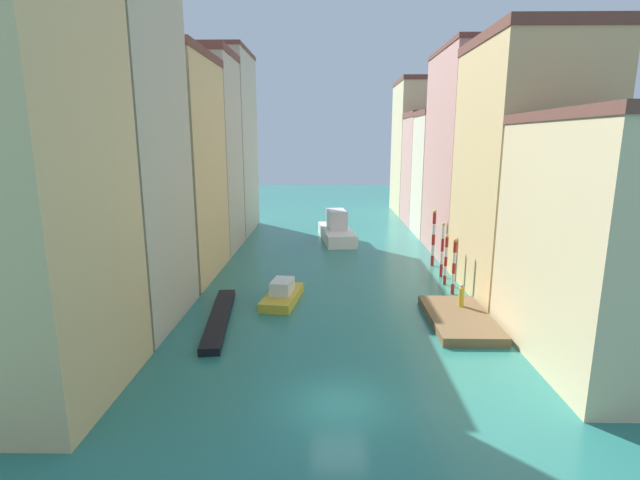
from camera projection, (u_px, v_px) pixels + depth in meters
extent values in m
plane|color=#28756B|center=(333.00, 262.00, 44.48)|extent=(154.00, 154.00, 0.00)
cube|color=#DBB77A|center=(11.00, 196.00, 19.56)|extent=(7.61, 8.37, 18.22)
cube|color=#BCB299|center=(106.00, 147.00, 27.93)|extent=(7.61, 9.02, 21.93)
cube|color=#DBB77A|center=(167.00, 171.00, 38.59)|extent=(7.61, 10.67, 17.66)
cube|color=brown|center=(159.00, 54.00, 36.65)|extent=(7.76, 10.88, 0.66)
cube|color=#BCB299|center=(199.00, 157.00, 47.92)|extent=(7.61, 8.33, 19.33)
cube|color=brown|center=(193.00, 53.00, 45.80)|extent=(7.76, 8.50, 0.71)
cube|color=#BCB299|center=(220.00, 145.00, 57.54)|extent=(7.61, 11.02, 21.38)
cube|color=brown|center=(216.00, 51.00, 55.22)|extent=(7.76, 11.24, 0.46)
cube|color=beige|center=(613.00, 246.00, 23.52)|extent=(7.61, 11.56, 12.32)
cube|color=brown|center=(631.00, 115.00, 22.16)|extent=(7.76, 11.79, 0.53)
cube|color=#DBB77A|center=(524.00, 174.00, 34.31)|extent=(7.61, 11.06, 17.93)
cube|color=brown|center=(536.00, 38.00, 32.33)|extent=(7.76, 11.28, 0.71)
cube|color=tan|center=(476.00, 157.00, 45.48)|extent=(7.61, 11.92, 19.49)
cube|color=brown|center=(483.00, 49.00, 43.37)|extent=(7.76, 12.16, 0.41)
cube|color=beige|center=(448.00, 177.00, 55.77)|extent=(7.61, 7.28, 14.07)
cube|color=brown|center=(452.00, 113.00, 54.21)|extent=(7.76, 7.43, 0.64)
cube|color=tan|center=(434.00, 172.00, 63.56)|extent=(7.61, 8.30, 14.24)
cube|color=brown|center=(437.00, 115.00, 61.98)|extent=(7.76, 8.47, 0.74)
cube|color=beige|center=(420.00, 150.00, 72.92)|extent=(7.61, 11.35, 19.66)
cube|color=brown|center=(423.00, 82.00, 70.77)|extent=(7.76, 11.58, 0.65)
cube|color=brown|center=(459.00, 319.00, 29.64)|extent=(3.83, 7.34, 0.55)
cylinder|color=gold|center=(461.00, 297.00, 30.99)|extent=(0.36, 0.36, 1.26)
sphere|color=tan|center=(462.00, 286.00, 30.83)|extent=(0.26, 0.26, 0.26)
cylinder|color=red|center=(452.00, 289.00, 35.14)|extent=(0.26, 0.26, 0.81)
cylinder|color=white|center=(453.00, 279.00, 34.97)|extent=(0.26, 0.26, 0.81)
cylinder|color=red|center=(454.00, 268.00, 34.80)|extent=(0.26, 0.26, 0.81)
cylinder|color=white|center=(454.00, 258.00, 34.63)|extent=(0.26, 0.26, 0.81)
cylinder|color=red|center=(455.00, 247.00, 34.45)|extent=(0.26, 0.26, 0.81)
sphere|color=gold|center=(456.00, 240.00, 34.35)|extent=(0.29, 0.29, 0.29)
cylinder|color=red|center=(445.00, 280.00, 37.43)|extent=(0.25, 0.25, 0.77)
cylinder|color=white|center=(445.00, 271.00, 37.26)|extent=(0.25, 0.25, 0.77)
cylinder|color=red|center=(446.00, 261.00, 37.10)|extent=(0.25, 0.25, 0.77)
cylinder|color=white|center=(446.00, 252.00, 36.94)|extent=(0.25, 0.25, 0.77)
cylinder|color=red|center=(447.00, 242.00, 36.77)|extent=(0.25, 0.25, 0.77)
sphere|color=gold|center=(447.00, 236.00, 36.67)|extent=(0.27, 0.27, 0.27)
cylinder|color=red|center=(441.00, 270.00, 39.57)|extent=(0.25, 0.25, 1.11)
cylinder|color=white|center=(442.00, 258.00, 39.34)|extent=(0.25, 0.25, 1.11)
cylinder|color=red|center=(443.00, 245.00, 39.10)|extent=(0.25, 0.25, 1.11)
cylinder|color=white|center=(443.00, 232.00, 38.87)|extent=(0.25, 0.25, 1.11)
sphere|color=gold|center=(444.00, 224.00, 38.73)|extent=(0.27, 0.27, 0.27)
cylinder|color=red|center=(432.00, 260.00, 43.02)|extent=(0.30, 0.30, 0.98)
cylinder|color=white|center=(433.00, 250.00, 42.81)|extent=(0.30, 0.30, 0.98)
cylinder|color=red|center=(433.00, 240.00, 42.60)|extent=(0.30, 0.30, 0.98)
cylinder|color=white|center=(434.00, 229.00, 42.39)|extent=(0.30, 0.30, 0.98)
cylinder|color=red|center=(434.00, 218.00, 42.18)|extent=(0.30, 0.30, 0.98)
sphere|color=gold|center=(435.00, 212.00, 42.05)|extent=(0.33, 0.33, 0.33)
cube|color=white|center=(336.00, 234.00, 53.89)|extent=(4.42, 9.88, 1.36)
cube|color=silver|center=(337.00, 219.00, 53.52)|extent=(2.45, 3.83, 2.16)
cube|color=black|center=(219.00, 318.00, 29.90)|extent=(2.32, 10.15, 0.46)
cube|color=gold|center=(282.00, 297.00, 33.58)|extent=(2.88, 5.54, 0.65)
cube|color=silver|center=(282.00, 286.00, 33.41)|extent=(1.67, 2.35, 0.96)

